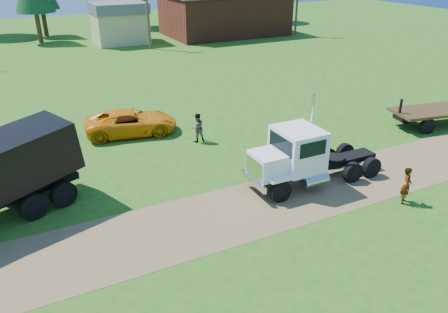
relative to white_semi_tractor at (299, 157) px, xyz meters
name	(u,v)px	position (x,y,z in m)	size (l,w,h in m)	color
ground	(267,204)	(-2.21, -0.91, -1.42)	(140.00, 140.00, 0.00)	#245913
dirt_track	(267,204)	(-2.21, -0.91, -1.42)	(120.00, 4.20, 0.01)	brown
white_semi_tractor	(299,157)	(0.00, 0.00, 0.00)	(6.92, 2.50, 4.17)	black
orange_pickup	(131,122)	(-5.22, 9.73, -0.67)	(2.49, 5.40, 1.50)	orange
spectator_a	(407,185)	(3.24, -3.48, -0.58)	(0.62, 0.41, 1.70)	#999999
spectator_b	(197,128)	(-2.13, 6.87, -0.57)	(0.83, 0.65, 1.71)	#999999
brick_building	(224,14)	(15.79, 39.09, 1.23)	(15.40, 10.40, 5.30)	brown
tan_shed	(120,22)	(1.79, 39.09, 1.00)	(6.20, 5.40, 4.70)	tan
utility_poles	(147,5)	(3.79, 34.09, 3.29)	(42.20, 0.28, 9.00)	brown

